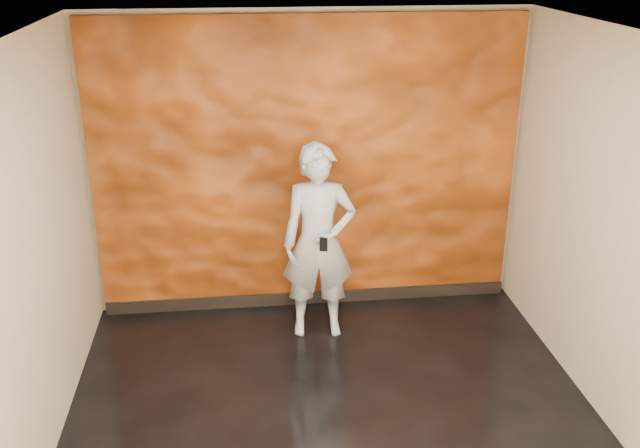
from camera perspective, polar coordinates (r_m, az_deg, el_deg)
The scene contains 5 objects.
room at distance 4.74m, azimuth 1.41°, elevation -2.44°, with size 4.02×4.02×2.81m.
feature_wall at distance 6.56m, azimuth -0.96°, elevation 4.50°, with size 3.90×0.06×2.75m, color #CF5717.
baseboard at distance 7.04m, azimuth -0.86°, elevation -5.89°, with size 3.90×0.04×0.12m, color black.
man at distance 6.21m, azimuth -0.10°, elevation -1.46°, with size 0.64×0.42×1.76m, color #90939D.
phone at distance 5.96m, azimuth 0.29°, elevation -1.64°, with size 0.07×0.01×0.12m, color black.
Camera 1 is at (-0.61, -4.26, 3.37)m, focal length 40.00 mm.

